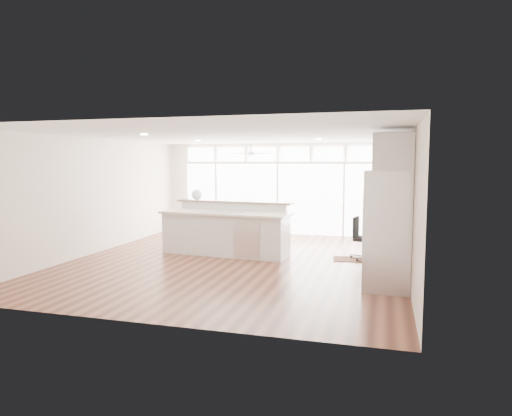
# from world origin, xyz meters

# --- Properties ---
(floor) EXTENTS (7.00, 8.00, 0.02)m
(floor) POSITION_xyz_m (0.00, 0.00, -0.01)
(floor) COLOR #442015
(floor) RESTS_ON ground
(ceiling) EXTENTS (7.00, 8.00, 0.02)m
(ceiling) POSITION_xyz_m (0.00, 0.00, 2.70)
(ceiling) COLOR white
(ceiling) RESTS_ON wall_back
(wall_back) EXTENTS (7.00, 0.04, 2.70)m
(wall_back) POSITION_xyz_m (0.00, 4.00, 1.35)
(wall_back) COLOR silver
(wall_back) RESTS_ON floor
(wall_front) EXTENTS (7.00, 0.04, 2.70)m
(wall_front) POSITION_xyz_m (0.00, -4.00, 1.35)
(wall_front) COLOR silver
(wall_front) RESTS_ON floor
(wall_left) EXTENTS (0.04, 8.00, 2.70)m
(wall_left) POSITION_xyz_m (-3.50, 0.00, 1.35)
(wall_left) COLOR silver
(wall_left) RESTS_ON floor
(wall_right) EXTENTS (0.04, 8.00, 2.70)m
(wall_right) POSITION_xyz_m (3.50, 0.00, 1.35)
(wall_right) COLOR silver
(wall_right) RESTS_ON floor
(glass_wall) EXTENTS (5.80, 0.06, 2.08)m
(glass_wall) POSITION_xyz_m (0.00, 3.94, 1.05)
(glass_wall) COLOR white
(glass_wall) RESTS_ON wall_back
(transom_row) EXTENTS (5.90, 0.06, 0.40)m
(transom_row) POSITION_xyz_m (0.00, 3.94, 2.38)
(transom_row) COLOR white
(transom_row) RESTS_ON wall_back
(desk_window) EXTENTS (0.04, 0.85, 0.85)m
(desk_window) POSITION_xyz_m (3.46, 0.30, 1.55)
(desk_window) COLOR white
(desk_window) RESTS_ON wall_right
(ceiling_fan) EXTENTS (1.16, 1.16, 0.32)m
(ceiling_fan) POSITION_xyz_m (-0.50, 2.80, 2.48)
(ceiling_fan) COLOR silver
(ceiling_fan) RESTS_ON ceiling
(recessed_lights) EXTENTS (3.40, 3.00, 0.02)m
(recessed_lights) POSITION_xyz_m (0.00, 0.20, 2.68)
(recessed_lights) COLOR silver
(recessed_lights) RESTS_ON ceiling
(oven_cabinet) EXTENTS (0.64, 1.20, 2.50)m
(oven_cabinet) POSITION_xyz_m (3.17, 1.80, 1.25)
(oven_cabinet) COLOR silver
(oven_cabinet) RESTS_ON floor
(desk_nook) EXTENTS (0.72, 1.30, 0.76)m
(desk_nook) POSITION_xyz_m (3.13, 0.30, 0.38)
(desk_nook) COLOR silver
(desk_nook) RESTS_ON floor
(upper_cabinets) EXTENTS (0.64, 1.30, 0.64)m
(upper_cabinets) POSITION_xyz_m (3.17, 0.30, 2.35)
(upper_cabinets) COLOR silver
(upper_cabinets) RESTS_ON wall_right
(refrigerator) EXTENTS (0.76, 0.90, 2.00)m
(refrigerator) POSITION_xyz_m (3.11, -1.35, 1.00)
(refrigerator) COLOR silver
(refrigerator) RESTS_ON floor
(fridge_cabinet) EXTENTS (0.64, 0.90, 0.60)m
(fridge_cabinet) POSITION_xyz_m (3.17, -1.35, 2.30)
(fridge_cabinet) COLOR silver
(fridge_cabinet) RESTS_ON wall_right
(framed_photos) EXTENTS (0.06, 0.22, 0.80)m
(framed_photos) POSITION_xyz_m (3.46, 0.92, 1.40)
(framed_photos) COLOR black
(framed_photos) RESTS_ON wall_right
(kitchen_island) EXTENTS (3.16, 1.43, 1.22)m
(kitchen_island) POSITION_xyz_m (-0.47, 0.60, 0.61)
(kitchen_island) COLOR silver
(kitchen_island) RESTS_ON floor
(rug) EXTENTS (0.91, 0.71, 0.01)m
(rug) POSITION_xyz_m (2.42, 0.84, 0.01)
(rug) COLOR #381A11
(rug) RESTS_ON floor
(office_chair) EXTENTS (0.56, 0.53, 0.93)m
(office_chair) POSITION_xyz_m (2.67, 0.93, 0.46)
(office_chair) COLOR black
(office_chair) RESTS_ON floor
(fishbowl) EXTENTS (0.28, 0.28, 0.26)m
(fishbowl) POSITION_xyz_m (-1.38, 1.09, 1.35)
(fishbowl) COLOR white
(fishbowl) RESTS_ON kitchen_island
(monitor) EXTENTS (0.08, 0.45, 0.37)m
(monitor) POSITION_xyz_m (3.05, 0.30, 0.95)
(monitor) COLOR black
(monitor) RESTS_ON desk_nook
(keyboard) EXTENTS (0.16, 0.32, 0.02)m
(keyboard) POSITION_xyz_m (2.88, 0.30, 0.77)
(keyboard) COLOR white
(keyboard) RESTS_ON desk_nook
(potted_plant) EXTENTS (0.32, 0.35, 0.26)m
(potted_plant) POSITION_xyz_m (3.17, 1.80, 2.63)
(potted_plant) COLOR #295F29
(potted_plant) RESTS_ON oven_cabinet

